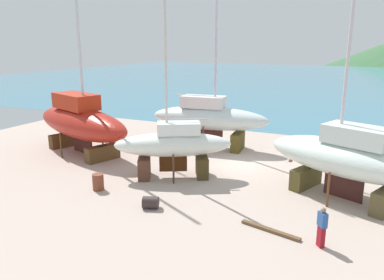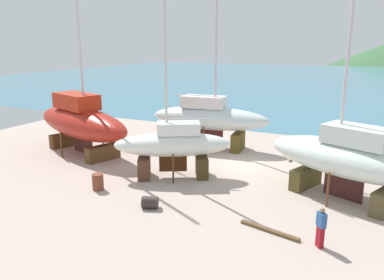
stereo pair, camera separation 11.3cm
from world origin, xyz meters
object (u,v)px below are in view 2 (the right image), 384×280
sailboat_far_slipway (173,145)px  barrel_by_slipway (110,125)px  barrel_tipped_left (98,182)px  sailboat_small_center (209,118)px  worker (321,227)px  barrel_ochre (150,202)px  sailboat_mid_port (81,121)px  sailboat_large_starboard (347,158)px

sailboat_far_slipway → barrel_by_slipway: size_ratio=14.26×
barrel_tipped_left → sailboat_small_center: bearing=78.9°
worker → sailboat_far_slipway: bearing=116.5°
barrel_ochre → worker: bearing=-1.5°
sailboat_mid_port → barrel_by_slipway: 8.30m
sailboat_large_starboard → barrel_by_slipway: size_ratio=21.79×
worker → barrel_by_slipway: (-21.35, 13.98, -0.52)m
sailboat_large_starboard → barrel_ochre: sailboat_large_starboard is taller
sailboat_mid_port → sailboat_large_starboard: bearing=16.4°
sailboat_small_center → worker: 15.83m
sailboat_small_center → barrel_ochre: 12.20m
sailboat_far_slipway → barrel_by_slipway: (-11.95, 9.14, -1.67)m
sailboat_large_starboard → barrel_ochre: 10.52m
sailboat_large_starboard → sailboat_mid_port: sailboat_mid_port is taller
sailboat_large_starboard → sailboat_small_center: bearing=-8.5°
sailboat_far_slipway → sailboat_mid_port: size_ratio=0.61×
sailboat_large_starboard → barrel_by_slipway: (-21.81, 8.23, -1.92)m
sailboat_large_starboard → sailboat_mid_port: bearing=19.9°
sailboat_mid_port → barrel_tipped_left: (5.91, -5.51, -1.97)m
sailboat_far_slipway → worker: 10.63m
sailboat_small_center → barrel_tipped_left: 11.39m
barrel_ochre → sailboat_mid_port: bearing=147.3°
barrel_ochre → sailboat_far_slipway: bearing=103.8°
barrel_by_slipway → barrel_ochre: bearing=-46.5°
sailboat_large_starboard → sailboat_small_center: (-10.57, 6.34, 0.12)m
sailboat_small_center → sailboat_far_slipway: 7.29m
sailboat_small_center → worker: bearing=-56.0°
sailboat_large_starboard → barrel_by_slipway: 23.39m
sailboat_mid_port → worker: 19.40m
barrel_by_slipway → worker: bearing=-33.2°
sailboat_far_slipway → sailboat_mid_port: (-8.78, 1.74, 0.39)m
worker → sailboat_small_center: bearing=93.7°
sailboat_large_starboard → barrel_by_slipway: bearing=1.8°
sailboat_large_starboard → worker: (-0.46, -5.74, -1.39)m
sailboat_small_center → worker: (10.11, -12.09, -1.51)m
barrel_tipped_left → barrel_ochre: barrel_tipped_left is taller
sailboat_mid_port → barrel_tipped_left: size_ratio=18.85×
barrel_tipped_left → barrel_by_slipway: bearing=125.1°
sailboat_large_starboard → sailboat_far_slipway: bearing=27.7°
sailboat_small_center → sailboat_large_starboard: bearing=-36.8°
worker → sailboat_mid_port: bearing=123.9°
sailboat_large_starboard → barrel_ochre: size_ratio=20.93×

